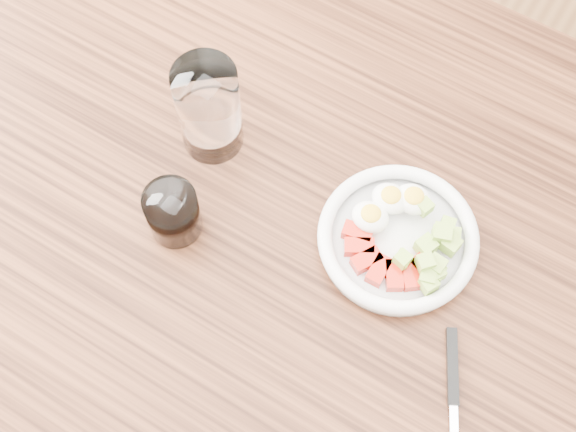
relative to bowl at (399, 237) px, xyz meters
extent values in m
plane|color=brown|center=(-0.11, -0.06, -0.79)|extent=(4.00, 4.00, 0.00)
cube|color=brown|center=(-0.76, 0.29, -0.42)|extent=(0.07, 0.07, 0.73)
cube|color=#5A2E18|center=(-0.11, -0.06, -0.04)|extent=(1.50, 0.90, 0.04)
cylinder|color=white|center=(0.00, 0.00, -0.01)|extent=(0.18, 0.18, 0.01)
torus|color=white|center=(0.00, 0.00, 0.00)|extent=(0.19, 0.19, 0.02)
cube|color=red|center=(-0.04, -0.02, 0.00)|extent=(0.04, 0.03, 0.02)
cube|color=red|center=(-0.03, -0.04, 0.00)|extent=(0.04, 0.03, 0.02)
cube|color=red|center=(-0.02, -0.05, 0.00)|extent=(0.03, 0.04, 0.02)
cube|color=red|center=(0.00, -0.05, 0.00)|extent=(0.02, 0.04, 0.02)
cube|color=red|center=(0.02, -0.05, 0.00)|extent=(0.03, 0.04, 0.02)
cube|color=red|center=(0.03, -0.04, 0.00)|extent=(0.04, 0.04, 0.02)
cube|color=red|center=(0.04, -0.02, 0.00)|extent=(0.04, 0.03, 0.02)
ellipsoid|color=white|center=(-0.03, 0.03, 0.01)|extent=(0.05, 0.04, 0.03)
ellipsoid|color=yellow|center=(-0.03, 0.03, 0.02)|extent=(0.02, 0.02, 0.01)
ellipsoid|color=white|center=(-0.01, 0.05, 0.01)|extent=(0.05, 0.04, 0.03)
ellipsoid|color=yellow|center=(-0.01, 0.05, 0.02)|extent=(0.02, 0.02, 0.01)
ellipsoid|color=white|center=(-0.04, 0.00, 0.01)|extent=(0.05, 0.04, 0.03)
ellipsoid|color=yellow|center=(-0.04, 0.00, 0.02)|extent=(0.02, 0.02, 0.01)
cube|color=#A1BF49|center=(0.04, -0.02, 0.02)|extent=(0.03, 0.03, 0.02)
cube|color=#A1BF49|center=(0.05, -0.03, 0.01)|extent=(0.02, 0.02, 0.02)
cube|color=#A1BF49|center=(0.04, 0.02, 0.02)|extent=(0.02, 0.02, 0.02)
cube|color=#A1BF49|center=(0.06, -0.04, 0.01)|extent=(0.02, 0.02, 0.02)
cube|color=#A1BF49|center=(0.05, 0.03, 0.01)|extent=(0.02, 0.02, 0.02)
cube|color=#A1BF49|center=(0.06, -0.02, 0.01)|extent=(0.02, 0.02, 0.02)
cube|color=#A1BF49|center=(0.04, 0.02, 0.02)|extent=(0.03, 0.03, 0.02)
cube|color=#A1BF49|center=(0.02, -0.03, 0.01)|extent=(0.02, 0.02, 0.02)
cube|color=#A1BF49|center=(0.06, 0.02, 0.01)|extent=(0.02, 0.02, 0.02)
cube|color=#A1BF49|center=(0.05, 0.03, 0.01)|extent=(0.02, 0.02, 0.02)
cube|color=#A1BF49|center=(0.02, -0.03, 0.02)|extent=(0.02, 0.02, 0.02)
cube|color=#A1BF49|center=(0.05, -0.02, 0.01)|extent=(0.02, 0.02, 0.02)
cube|color=#A1BF49|center=(0.06, -0.02, 0.01)|extent=(0.02, 0.02, 0.02)
cube|color=#A1BF49|center=(0.01, 0.04, 0.01)|extent=(0.02, 0.02, 0.02)
cube|color=#A1BF49|center=(0.03, 0.00, 0.01)|extent=(0.03, 0.03, 0.02)
cube|color=#A1BF49|center=(0.04, 0.04, 0.01)|extent=(0.02, 0.02, 0.02)
cube|color=black|center=(0.12, -0.10, -0.01)|extent=(0.05, 0.08, 0.01)
cube|color=silver|center=(0.16, -0.16, -0.01)|extent=(0.03, 0.05, 0.00)
cylinder|color=white|center=(-0.27, 0.01, 0.05)|extent=(0.08, 0.08, 0.14)
cylinder|color=white|center=(-0.24, -0.12, 0.02)|extent=(0.06, 0.06, 0.07)
cylinder|color=black|center=(-0.24, -0.12, 0.02)|extent=(0.06, 0.06, 0.06)
camera|label=1|loc=(0.08, -0.38, 0.87)|focal=50.00mm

